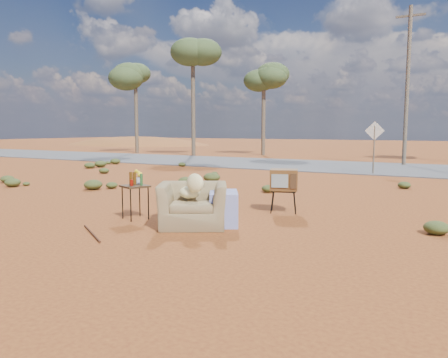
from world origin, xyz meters
The scene contains 13 objects.
ground centered at (0.00, 0.00, 0.00)m, with size 140.00×140.00×0.00m, color #96511E.
highway centered at (0.00, 15.00, 0.02)m, with size 140.00×7.00×0.04m, color #565659.
dirt_mound centered at (-30.00, 34.00, 0.00)m, with size 26.00×18.00×2.00m, color #974E24.
armchair centered at (0.42, 0.30, 0.52)m, with size 1.66×1.58×1.12m.
tv_unit centered at (1.34, 2.41, 0.72)m, with size 0.73×0.66×0.97m.
side_table centered at (-1.09, 0.24, 0.74)m, with size 0.65×0.65×1.00m.
rusty_bar centered at (-0.88, -1.21, 0.02)m, with size 0.04×0.04×1.37m, color #481F13.
road_sign centered at (1.50, 12.00, 1.50)m, with size 0.78×0.06×2.19m.
eucalyptus_far_left centered at (-18.00, 20.00, 5.94)m, with size 3.20×3.20×7.10m.
eucalyptus_left centered at (-12.00, 19.00, 6.92)m, with size 3.20×3.20×8.10m.
eucalyptus_near_left centered at (-8.00, 22.00, 5.45)m, with size 3.20×3.20×6.60m.
utility_pole_center centered at (2.00, 17.50, 4.15)m, with size 1.40×0.20×8.00m.
scrub_patch centered at (-0.82, 4.41, 0.14)m, with size 17.49×8.07×0.33m.
Camera 1 is at (4.94, -6.71, 1.87)m, focal length 35.00 mm.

